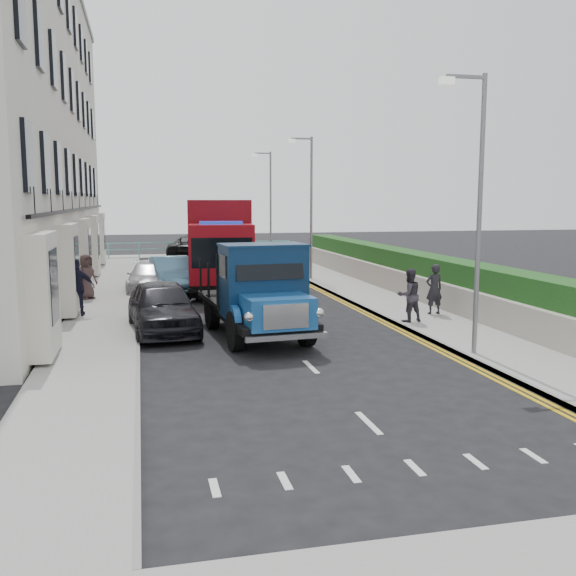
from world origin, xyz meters
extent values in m
plane|color=black|center=(0.00, 0.00, 0.00)|extent=(120.00, 120.00, 0.00)
cube|color=gray|center=(-5.20, 9.00, 0.06)|extent=(2.40, 38.00, 0.12)
cube|color=gray|center=(5.30, 9.00, 0.06)|extent=(2.60, 38.00, 0.12)
cube|color=gray|center=(0.00, 29.00, 0.06)|extent=(30.00, 2.50, 0.12)
plane|color=#4D6269|center=(0.00, 60.00, 0.00)|extent=(120.00, 120.00, 0.00)
cube|color=black|center=(-6.35, 13.00, 3.60)|extent=(0.12, 28.00, 0.10)
cube|color=#B2AD9E|center=(6.60, 9.00, 0.55)|extent=(0.30, 28.00, 1.00)
cube|color=#164718|center=(7.30, 9.00, 0.95)|extent=(1.20, 28.00, 1.70)
cube|color=#59B2A5|center=(0.00, 28.20, 1.08)|extent=(13.00, 0.08, 0.06)
cube|color=#59B2A5|center=(0.00, 28.20, 0.65)|extent=(13.00, 0.06, 0.05)
cylinder|color=slate|center=(4.30, -2.00, 3.50)|extent=(0.12, 0.12, 7.00)
cube|color=slate|center=(3.80, -2.00, 6.90)|extent=(1.00, 0.08, 0.08)
cube|color=beige|center=(3.30, -2.00, 6.78)|extent=(0.35, 0.18, 0.18)
cylinder|color=slate|center=(4.30, 14.00, 3.50)|extent=(0.12, 0.12, 7.00)
cube|color=slate|center=(3.80, 14.00, 6.90)|extent=(1.00, 0.08, 0.08)
cube|color=beige|center=(3.30, 14.00, 6.78)|extent=(0.35, 0.18, 0.18)
cylinder|color=slate|center=(4.30, 24.00, 3.50)|extent=(0.12, 0.12, 7.00)
cube|color=slate|center=(3.80, 24.00, 6.90)|extent=(1.00, 0.08, 0.08)
cube|color=beige|center=(3.30, 24.00, 6.78)|extent=(0.35, 0.18, 0.18)
cylinder|color=black|center=(-1.52, 0.04, 0.54)|extent=(0.39, 1.10, 1.08)
cylinder|color=black|center=(0.46, 0.21, 0.54)|extent=(0.39, 1.10, 1.08)
cylinder|color=black|center=(-1.80, 3.19, 0.54)|extent=(0.39, 1.10, 1.08)
cylinder|color=black|center=(0.18, 3.36, 0.54)|extent=(0.39, 1.10, 1.08)
cube|color=black|center=(-0.67, 1.70, 0.70)|extent=(2.61, 5.58, 0.20)
cube|color=#1B5295|center=(-0.49, -0.38, 1.10)|extent=(1.87, 1.61, 0.81)
cube|color=silver|center=(-0.42, -1.13, 1.10)|extent=(1.19, 0.19, 0.62)
cube|color=#0C2543|center=(-0.60, 0.91, 1.75)|extent=(2.36, 1.54, 1.97)
cube|color=black|center=(-0.79, 3.05, 0.96)|extent=(2.63, 3.35, 0.14)
cylinder|color=black|center=(-1.90, 8.77, 0.58)|extent=(0.44, 1.18, 1.15)
cylinder|color=black|center=(0.29, 8.57, 0.58)|extent=(0.44, 1.18, 1.15)
cylinder|color=black|center=(-1.60, 12.01, 0.58)|extent=(0.44, 1.18, 1.15)
cylinder|color=black|center=(0.59, 11.81, 0.58)|extent=(0.44, 1.18, 1.15)
cylinder|color=black|center=(-1.39, 14.31, 0.58)|extent=(0.44, 1.18, 1.15)
cylinder|color=black|center=(0.80, 14.10, 0.58)|extent=(0.44, 1.18, 1.15)
cube|color=black|center=(-0.55, 11.39, 0.79)|extent=(3.07, 7.52, 0.26)
cube|color=maroon|center=(-0.80, 8.67, 1.89)|extent=(2.69, 2.21, 2.31)
cube|color=black|center=(-0.89, 7.71, 1.99)|extent=(2.30, 0.29, 1.15)
cube|color=maroon|center=(-0.45, 12.54, 2.41)|extent=(3.11, 5.67, 3.14)
imported|color=black|center=(-3.31, 2.96, 0.79)|extent=(2.25, 4.79, 1.59)
imported|color=#5490B4|center=(-2.60, 12.00, 0.75)|extent=(2.08, 4.69, 1.50)
imported|color=silver|center=(-3.60, 12.00, 0.63)|extent=(2.00, 4.41, 1.25)
imported|color=black|center=(-0.50, 27.00, 0.81)|extent=(3.86, 6.26, 1.62)
imported|color=#999A9E|center=(1.65, 26.34, 0.76)|extent=(3.02, 4.78, 1.52)
imported|color=black|center=(5.79, 3.41, 0.98)|extent=(0.66, 0.47, 1.71)
imported|color=#312D37|center=(4.40, 2.34, 0.97)|extent=(0.91, 0.76, 1.70)
imported|color=black|center=(-6.00, 5.80, 1.08)|extent=(1.13, 0.48, 1.92)
imported|color=#3F2E2D|center=(-6.00, 9.58, 1.00)|extent=(1.01, 1.00, 1.76)
camera|label=1|loc=(-3.91, -16.47, 3.98)|focal=40.00mm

